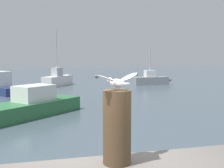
{
  "coord_description": "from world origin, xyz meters",
  "views": [
    {
      "loc": [
        -0.66,
        -3.47,
        2.63
      ],
      "look_at": [
        0.19,
        -0.05,
        2.28
      ],
      "focal_mm": 44.43,
      "sensor_mm": 36.0,
      "label": 1
    }
  ],
  "objects": [
    {
      "name": "boat_grey",
      "position": [
        9.47,
        20.74,
        0.46
      ],
      "size": [
        4.05,
        1.21,
        3.52
      ],
      "color": "gray",
      "rests_on": "ground_plane"
    },
    {
      "name": "seagull",
      "position": [
        0.19,
        -0.29,
        2.34
      ],
      "size": [
        0.64,
        0.4,
        0.21
      ],
      "color": "tan",
      "rests_on": "mooring_post"
    },
    {
      "name": "boat_green",
      "position": [
        -2.01,
        8.48,
        0.43
      ],
      "size": [
        5.68,
        5.33,
        1.72
      ],
      "color": "#2D6B3D",
      "rests_on": "ground_plane"
    },
    {
      "name": "mooring_post",
      "position": [
        0.19,
        -0.3,
        1.78
      ],
      "size": [
        0.34,
        0.34,
        0.9
      ],
      "primitive_type": "cylinder",
      "color": "#4C3823",
      "rests_on": "harbor_quay"
    },
    {
      "name": "boat_white",
      "position": [
        0.8,
        22.0,
        0.55
      ],
      "size": [
        3.28,
        4.01,
        4.96
      ],
      "color": "silver",
      "rests_on": "ground_plane"
    }
  ]
}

